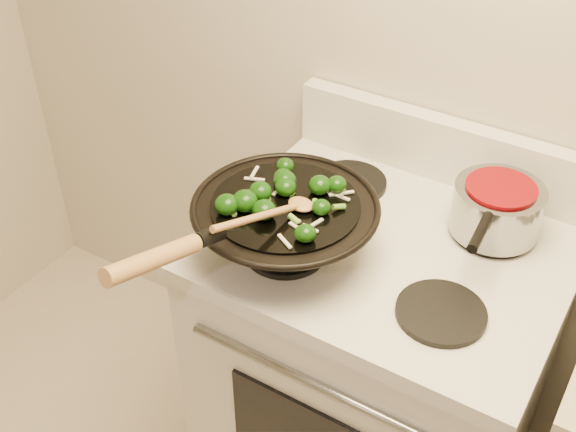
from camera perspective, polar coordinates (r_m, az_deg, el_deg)
The scene contains 5 objects.
stove at distance 1.93m, azimuth 6.93°, elevation -12.31°, with size 0.78×0.67×1.08m.
wok at distance 1.52m, azimuth -0.33°, elevation -0.70°, with size 0.40×0.66×0.26m.
stirfry at distance 1.48m, azimuth -0.62°, elevation 1.58°, with size 0.24×0.24×0.05m.
wooden_spoon at distance 1.42m, azimuth -0.85°, elevation 0.38°, with size 0.09×0.26×0.09m.
saucepan at distance 1.64m, azimuth 16.17°, elevation 0.57°, with size 0.20×0.32×0.12m.
Camera 1 is at (0.22, 0.01, 1.95)m, focal length 45.00 mm.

